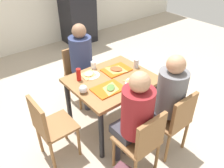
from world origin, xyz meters
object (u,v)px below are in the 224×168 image
at_px(pizza_slice_a, 111,88).
at_px(foil_bundle, 83,89).
at_px(soda_can, 136,63).
at_px(pizza_slice_d, 136,82).
at_px(pizza_slice_c, 89,74).
at_px(condiment_bottle, 79,75).
at_px(chair_left_end, 49,125).
at_px(paper_plate_center, 91,75).
at_px(chair_far_side, 79,71).
at_px(main_table, 112,86).
at_px(tray_red_far, 116,70).
at_px(tray_red_near, 108,89).
at_px(person_in_brown_jacket, 168,96).
at_px(person_in_red, 134,116).
at_px(chair_near_left, 142,141).
at_px(person_far_side, 83,60).
at_px(pizza_slice_b, 116,69).
at_px(drink_fridge, 77,2).
at_px(plastic_cup_b, 134,88).
at_px(paper_plate_near_edge, 134,82).
at_px(plastic_cup_a, 93,65).
at_px(chair_near_right, 174,119).

xyz_separation_m(pizza_slice_a, foil_bundle, (-0.28, 0.15, 0.03)).
bearing_deg(soda_can, pizza_slice_d, -134.00).
xyz_separation_m(pizza_slice_c, condiment_bottle, (-0.16, -0.02, 0.06)).
relative_size(pizza_slice_a, pizza_slice_c, 0.94).
bearing_deg(pizza_slice_c, chair_left_end, -160.38).
relative_size(paper_plate_center, condiment_bottle, 1.38).
bearing_deg(chair_far_side, main_table, -90.00).
relative_size(tray_red_far, pizza_slice_a, 1.45).
xyz_separation_m(soda_can, condiment_bottle, (-0.77, 0.21, 0.02)).
bearing_deg(tray_red_near, chair_left_end, 168.24).
bearing_deg(chair_left_end, tray_red_near, -11.76).
bearing_deg(paper_plate_center, person_in_brown_jacket, -65.54).
bearing_deg(condiment_bottle, main_table, -35.07).
bearing_deg(person_in_red, paper_plate_center, 83.51).
relative_size(tray_red_near, soda_can, 2.95).
relative_size(chair_far_side, chair_left_end, 1.00).
bearing_deg(tray_red_near, soda_can, 15.46).
relative_size(chair_near_left, soda_can, 7.12).
distance_m(tray_red_far, pizza_slice_c, 0.38).
relative_size(person_far_side, pizza_slice_b, 4.36).
distance_m(person_far_side, tray_red_near, 0.84).
xyz_separation_m(chair_near_left, person_in_red, (0.00, 0.14, 0.25)).
bearing_deg(foil_bundle, person_far_side, 57.68).
xyz_separation_m(chair_near_left, drink_fridge, (1.53, 3.66, 0.44)).
distance_m(chair_near_left, pizza_slice_a, 0.70).
distance_m(person_in_brown_jacket, plastic_cup_b, 0.39).
xyz_separation_m(person_far_side, paper_plate_near_edge, (0.15, -0.90, 0.00)).
bearing_deg(tray_red_near, person_in_brown_jacket, -49.97).
distance_m(chair_near_left, person_in_brown_jacket, 0.59).
bearing_deg(plastic_cup_a, plastic_cup_b, -85.95).
bearing_deg(tray_red_far, drink_fridge, 68.21).
bearing_deg(paper_plate_center, chair_near_left, -95.62).
xyz_separation_m(pizza_slice_b, plastic_cup_b, (-0.14, -0.49, 0.03)).
distance_m(main_table, chair_far_side, 0.82).
bearing_deg(chair_left_end, soda_can, 0.92).
bearing_deg(chair_near_left, soda_can, 50.13).
bearing_deg(chair_left_end, pizza_slice_a, -13.03).
height_order(person_in_red, soda_can, person_in_red).
bearing_deg(person_far_side, chair_near_right, -80.14).
relative_size(paper_plate_center, drink_fridge, 0.12).
bearing_deg(pizza_slice_c, pizza_slice_a, -88.02).
distance_m(person_far_side, pizza_slice_a, 0.86).
distance_m(person_in_red, person_in_brown_jacket, 0.51).
distance_m(pizza_slice_b, drink_fridge, 2.94).
relative_size(person_far_side, pizza_slice_c, 4.87).
xyz_separation_m(paper_plate_near_edge, pizza_slice_b, (0.02, 0.36, 0.02)).
distance_m(chair_near_right, pizza_slice_a, 0.81).
relative_size(plastic_cup_a, soda_can, 0.82).
height_order(person_in_brown_jacket, soda_can, person_in_brown_jacket).
xyz_separation_m(tray_red_near, paper_plate_near_edge, (0.33, -0.09, -0.00)).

